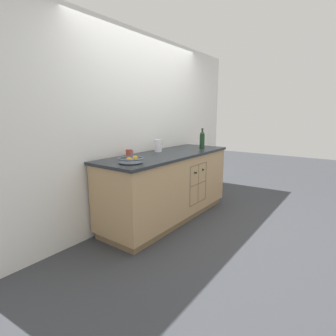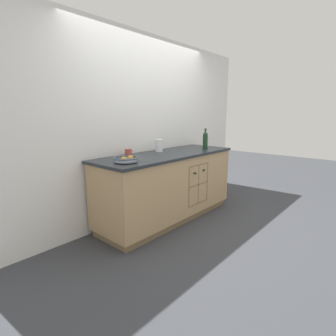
# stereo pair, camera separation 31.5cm
# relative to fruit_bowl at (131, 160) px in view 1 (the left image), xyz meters

# --- Properties ---
(ground_plane) EXTENTS (14.00, 14.00, 0.00)m
(ground_plane) POSITION_rel_fruit_bowl_xyz_m (0.82, 0.09, -0.98)
(ground_plane) COLOR #383A3F
(back_wall) EXTENTS (4.55, 0.06, 2.55)m
(back_wall) POSITION_rel_fruit_bowl_xyz_m (0.82, 0.51, 0.30)
(back_wall) COLOR white
(back_wall) RESTS_ON ground_plane
(kitchen_island) EXTENTS (2.19, 0.74, 0.94)m
(kitchen_island) POSITION_rel_fruit_bowl_xyz_m (0.82, 0.09, -0.50)
(kitchen_island) COLOR olive
(kitchen_island) RESTS_ON ground_plane
(fruit_bowl) EXTENTS (0.29, 0.29, 0.07)m
(fruit_bowl) POSITION_rel_fruit_bowl_xyz_m (0.00, 0.00, 0.00)
(fruit_bowl) COLOR #4C5666
(fruit_bowl) RESTS_ON kitchen_island
(white_pitcher) EXTENTS (0.17, 0.11, 0.17)m
(white_pitcher) POSITION_rel_fruit_bowl_xyz_m (0.86, 0.29, 0.05)
(white_pitcher) COLOR white
(white_pitcher) RESTS_ON kitchen_island
(ceramic_mug) EXTENTS (0.12, 0.08, 0.09)m
(ceramic_mug) POSITION_rel_fruit_bowl_xyz_m (0.33, 0.34, 0.01)
(ceramic_mug) COLOR #B7473D
(ceramic_mug) RESTS_ON kitchen_island
(standing_wine_bottle) EXTENTS (0.08, 0.08, 0.31)m
(standing_wine_bottle) POSITION_rel_fruit_bowl_xyz_m (1.53, -0.04, 0.10)
(standing_wine_bottle) COLOR #19381E
(standing_wine_bottle) RESTS_ON kitchen_island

